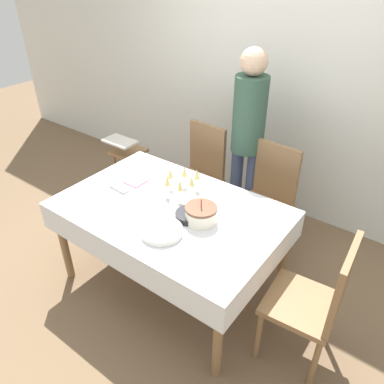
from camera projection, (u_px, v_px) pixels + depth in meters
name	position (u px, v px, depth m)	size (l,w,h in m)	color
ground_plane	(173.00, 281.00, 3.06)	(12.00, 12.00, 0.00)	brown
wall_back	(277.00, 73.00, 3.37)	(8.00, 0.05, 2.70)	silver
dining_table	(171.00, 219.00, 2.71)	(1.59, 1.06, 0.74)	white
dining_chair_far_left	(200.00, 171.00, 3.51)	(0.45, 0.45, 0.97)	olive
dining_chair_far_right	(267.00, 196.00, 3.16)	(0.45, 0.45, 0.97)	olive
dining_chair_right_end	(317.00, 300.00, 2.21)	(0.45, 0.45, 0.97)	olive
birthday_cake	(201.00, 214.00, 2.49)	(0.22, 0.22, 0.19)	silver
champagne_tray	(183.00, 184.00, 2.78)	(0.33, 0.33, 0.18)	silver
plate_stack_main	(162.00, 231.00, 2.40)	(0.27, 0.27, 0.04)	silver
plate_stack_dessert	(190.00, 215.00, 2.55)	(0.21, 0.21, 0.04)	black
cake_knife	(196.00, 245.00, 2.31)	(0.30, 0.03, 0.00)	silver
fork_pile	(119.00, 188.00, 2.86)	(0.17, 0.07, 0.02)	silver
napkin_pile	(136.00, 181.00, 2.96)	(0.15, 0.15, 0.01)	pink
person_standing	(248.00, 128.00, 3.17)	(0.28, 0.28, 1.67)	#3F4C72
high_chair	(128.00, 158.00, 3.85)	(0.33, 0.35, 0.71)	olive
gift_bag	(83.00, 211.00, 3.69)	(0.19, 0.11, 0.23)	#E559B2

